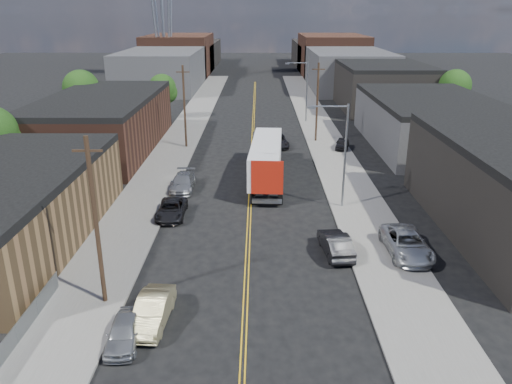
{
  "coord_description": "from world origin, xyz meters",
  "views": [
    {
      "loc": [
        0.73,
        -15.14,
        16.12
      ],
      "look_at": [
        0.56,
        22.05,
        2.5
      ],
      "focal_mm": 35.0,
      "sensor_mm": 36.0,
      "label": 1
    }
  ],
  "objects_px": {
    "semi_truck": "(266,156)",
    "car_left_a": "(124,332)",
    "car_left_c": "(172,209)",
    "car_right_lot_a": "(407,243)",
    "car_left_b": "(152,311)",
    "car_left_d": "(183,182)",
    "car_right_oncoming": "(336,244)",
    "car_right_lot_c": "(342,143)",
    "car_ahead_truck": "(277,141)"
  },
  "relations": [
    {
      "from": "car_ahead_truck",
      "to": "car_left_d",
      "type": "bearing_deg",
      "value": -127.87
    },
    {
      "from": "semi_truck",
      "to": "car_ahead_truck",
      "type": "relative_size",
      "value": 3.12
    },
    {
      "from": "semi_truck",
      "to": "car_left_a",
      "type": "height_order",
      "value": "semi_truck"
    },
    {
      "from": "car_left_a",
      "to": "car_left_b",
      "type": "bearing_deg",
      "value": 54.25
    },
    {
      "from": "car_left_b",
      "to": "car_right_lot_c",
      "type": "xyz_separation_m",
      "value": [
        16.0,
        36.01,
        0.02
      ]
    },
    {
      "from": "car_right_oncoming",
      "to": "car_right_lot_c",
      "type": "height_order",
      "value": "car_right_oncoming"
    },
    {
      "from": "car_ahead_truck",
      "to": "car_left_b",
      "type": "bearing_deg",
      "value": -109.2
    },
    {
      "from": "car_left_b",
      "to": "car_right_oncoming",
      "type": "height_order",
      "value": "car_right_oncoming"
    },
    {
      "from": "car_left_b",
      "to": "car_right_lot_a",
      "type": "height_order",
      "value": "car_right_lot_a"
    },
    {
      "from": "car_left_d",
      "to": "car_right_lot_a",
      "type": "height_order",
      "value": "car_right_lot_a"
    },
    {
      "from": "car_right_lot_c",
      "to": "car_left_d",
      "type": "bearing_deg",
      "value": -127.08
    },
    {
      "from": "semi_truck",
      "to": "car_left_a",
      "type": "relative_size",
      "value": 4.1
    },
    {
      "from": "car_left_c",
      "to": "car_right_lot_a",
      "type": "relative_size",
      "value": 0.83
    },
    {
      "from": "car_left_a",
      "to": "car_right_lot_c",
      "type": "bearing_deg",
      "value": 62.31
    },
    {
      "from": "car_left_b",
      "to": "car_left_d",
      "type": "bearing_deg",
      "value": 97.22
    },
    {
      "from": "car_right_oncoming",
      "to": "car_right_lot_a",
      "type": "xyz_separation_m",
      "value": [
        4.85,
        -0.28,
        0.17
      ]
    },
    {
      "from": "car_right_oncoming",
      "to": "semi_truck",
      "type": "bearing_deg",
      "value": -80.35
    },
    {
      "from": "car_left_b",
      "to": "car_right_lot_a",
      "type": "relative_size",
      "value": 0.81
    },
    {
      "from": "car_left_b",
      "to": "car_right_lot_a",
      "type": "xyz_separation_m",
      "value": [
        16.0,
        8.0,
        0.18
      ]
    },
    {
      "from": "car_left_b",
      "to": "car_right_lot_c",
      "type": "distance_m",
      "value": 39.4
    },
    {
      "from": "car_right_oncoming",
      "to": "car_right_lot_a",
      "type": "relative_size",
      "value": 0.82
    },
    {
      "from": "car_right_lot_a",
      "to": "car_right_lot_c",
      "type": "bearing_deg",
      "value": 88.85
    },
    {
      "from": "car_left_d",
      "to": "car_right_lot_c",
      "type": "distance_m",
      "value": 22.66
    },
    {
      "from": "car_right_oncoming",
      "to": "car_ahead_truck",
      "type": "bearing_deg",
      "value": -90.06
    },
    {
      "from": "semi_truck",
      "to": "car_left_b",
      "type": "distance_m",
      "value": 25.79
    },
    {
      "from": "car_left_a",
      "to": "car_left_d",
      "type": "relative_size",
      "value": 0.77
    },
    {
      "from": "semi_truck",
      "to": "car_right_oncoming",
      "type": "bearing_deg",
      "value": -70.95
    },
    {
      "from": "semi_truck",
      "to": "car_left_b",
      "type": "relative_size",
      "value": 3.45
    },
    {
      "from": "semi_truck",
      "to": "car_right_lot_c",
      "type": "distance_m",
      "value": 14.71
    },
    {
      "from": "car_left_c",
      "to": "car_right_lot_a",
      "type": "xyz_separation_m",
      "value": [
        17.4,
        -6.88,
        0.29
      ]
    },
    {
      "from": "car_left_b",
      "to": "car_left_d",
      "type": "height_order",
      "value": "car_left_b"
    },
    {
      "from": "car_left_b",
      "to": "car_left_d",
      "type": "distance_m",
      "value": 21.53
    },
    {
      "from": "car_left_a",
      "to": "semi_truck",
      "type": "bearing_deg",
      "value": 70.75
    },
    {
      "from": "car_right_lot_c",
      "to": "car_left_b",
      "type": "bearing_deg",
      "value": -100.89
    },
    {
      "from": "car_left_a",
      "to": "car_left_d",
      "type": "xyz_separation_m",
      "value": [
        -0.29,
        23.23,
        0.08
      ]
    },
    {
      "from": "car_left_a",
      "to": "car_right_oncoming",
      "type": "height_order",
      "value": "car_right_oncoming"
    },
    {
      "from": "car_right_oncoming",
      "to": "car_right_lot_a",
      "type": "height_order",
      "value": "car_right_lot_a"
    },
    {
      "from": "car_left_d",
      "to": "car_ahead_truck",
      "type": "xyz_separation_m",
      "value": [
        9.53,
        15.9,
        -0.03
      ]
    },
    {
      "from": "car_right_lot_c",
      "to": "car_ahead_truck",
      "type": "xyz_separation_m",
      "value": [
        -7.87,
        1.38,
        -0.07
      ]
    },
    {
      "from": "car_left_d",
      "to": "car_right_lot_a",
      "type": "xyz_separation_m",
      "value": [
        17.4,
        -13.49,
        0.21
      ]
    },
    {
      "from": "car_left_c",
      "to": "car_right_lot_c",
      "type": "relative_size",
      "value": 1.28
    },
    {
      "from": "car_ahead_truck",
      "to": "semi_truck",
      "type": "bearing_deg",
      "value": -104.37
    },
    {
      "from": "car_left_b",
      "to": "car_right_lot_c",
      "type": "bearing_deg",
      "value": 69.54
    },
    {
      "from": "car_ahead_truck",
      "to": "car_left_a",
      "type": "bearing_deg",
      "value": -110.21
    },
    {
      "from": "car_left_b",
      "to": "car_right_oncoming",
      "type": "distance_m",
      "value": 13.89
    },
    {
      "from": "car_left_a",
      "to": "car_ahead_truck",
      "type": "height_order",
      "value": "car_ahead_truck"
    },
    {
      "from": "car_left_b",
      "to": "car_right_lot_a",
      "type": "bearing_deg",
      "value": 30.06
    },
    {
      "from": "car_left_a",
      "to": "car_left_b",
      "type": "relative_size",
      "value": 0.84
    },
    {
      "from": "car_right_lot_a",
      "to": "car_ahead_truck",
      "type": "relative_size",
      "value": 1.12
    },
    {
      "from": "car_left_b",
      "to": "car_right_oncoming",
      "type": "xyz_separation_m",
      "value": [
        11.15,
        8.28,
        0.01
      ]
    }
  ]
}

